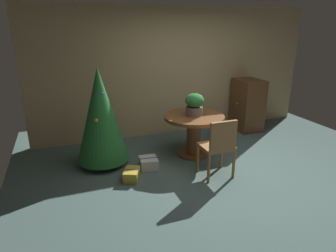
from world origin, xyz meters
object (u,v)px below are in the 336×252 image
object	(u,v)px
gift_box_gold	(132,174)
wooden_cabinet	(247,105)
wooden_chair_near	(219,145)
holiday_tree	(101,115)
round_dining_table	(194,128)
potted_plant	(218,126)
gift_box_cream	(148,163)
flower_vase	(194,104)

from	to	relation	value
gift_box_gold	wooden_cabinet	size ratio (longest dim) A/B	0.34
wooden_chair_near	holiday_tree	distance (m)	1.92
round_dining_table	holiday_tree	bearing A→B (deg)	172.91
round_dining_table	potted_plant	distance (m)	1.02
wooden_cabinet	potted_plant	bearing A→B (deg)	-161.58
holiday_tree	gift_box_gold	distance (m)	1.08
potted_plant	gift_box_gold	bearing A→B (deg)	-153.24
wooden_chair_near	gift_box_cream	xyz separation A→B (m)	(-0.91, 0.65, -0.45)
wooden_chair_near	wooden_cabinet	world-z (taller)	wooden_cabinet
gift_box_gold	potted_plant	bearing A→B (deg)	26.76
gift_box_cream	potted_plant	distance (m)	1.90
wooden_chair_near	wooden_cabinet	distance (m)	2.41
flower_vase	gift_box_gold	xyz separation A→B (m)	(-1.26, -0.51, -0.86)
holiday_tree	wooden_cabinet	world-z (taller)	holiday_tree
holiday_tree	gift_box_cream	size ratio (longest dim) A/B	4.88
wooden_chair_near	potted_plant	world-z (taller)	wooden_chair_near
flower_vase	wooden_cabinet	world-z (taller)	flower_vase
flower_vase	wooden_chair_near	distance (m)	0.98
round_dining_table	flower_vase	xyz separation A→B (m)	(0.01, 0.02, 0.43)
holiday_tree	wooden_cabinet	bearing A→B (deg)	11.27
holiday_tree	wooden_chair_near	bearing A→B (deg)	-34.42
gift_box_gold	potted_plant	world-z (taller)	potted_plant
flower_vase	potted_plant	world-z (taller)	flower_vase
potted_plant	wooden_cabinet	bearing A→B (deg)	18.42
flower_vase	wooden_chair_near	xyz separation A→B (m)	(-0.01, -0.89, -0.41)
gift_box_cream	wooden_chair_near	bearing A→B (deg)	-35.73
flower_vase	gift_box_cream	xyz separation A→B (m)	(-0.91, -0.24, -0.86)
gift_box_gold	holiday_tree	bearing A→B (deg)	114.33
flower_vase	gift_box_cream	size ratio (longest dim) A/B	1.15
round_dining_table	potted_plant	size ratio (longest dim) A/B	2.27
potted_plant	holiday_tree	bearing A→B (deg)	-171.45
holiday_tree	wooden_cabinet	distance (m)	3.33
gift_box_cream	gift_box_gold	size ratio (longest dim) A/B	0.88
holiday_tree	wooden_cabinet	xyz separation A→B (m)	(3.25, 0.65, -0.30)
gift_box_cream	gift_box_gold	world-z (taller)	gift_box_cream
round_dining_table	wooden_cabinet	world-z (taller)	wooden_cabinet
flower_vase	gift_box_cream	distance (m)	1.27
wooden_chair_near	wooden_cabinet	bearing A→B (deg)	45.46
holiday_tree	gift_box_cream	distance (m)	1.09
potted_plant	wooden_chair_near	bearing A→B (deg)	-119.84
round_dining_table	potted_plant	bearing A→B (deg)	33.98
flower_vase	gift_box_gold	distance (m)	1.61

